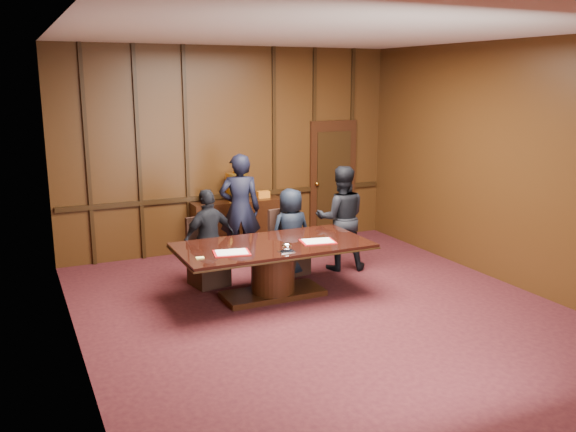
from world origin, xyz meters
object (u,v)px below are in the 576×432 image
Objects in this scene: witness_left at (240,210)px; witness_right at (341,218)px; signatory_right at (291,232)px; conference_table at (273,261)px; signatory_left at (209,238)px; sideboard at (237,224)px.

witness_left is 1.63m from witness_right.
witness_left is (-0.51, 0.84, 0.23)m from signatory_right.
witness_right is at bearing 171.93° from signatory_right.
conference_table is 1.83× the size of signatory_left.
signatory_left is (-1.02, -1.59, 0.23)m from sideboard.
signatory_left is at bearing 18.39° from witness_right.
signatory_right is 0.82× the size of witness_right.
sideboard is 0.61× the size of conference_table.
signatory_left is (-0.65, 0.80, 0.20)m from conference_table.
witness_right is at bearing 26.08° from conference_table.
witness_left reaches higher than signatory_right.
conference_table is at bearing 113.29° from signatory_left.
signatory_left reaches higher than signatory_right.
signatory_left is at bearing -122.63° from sideboard.
witness_left is at bearing -106.84° from sideboard.
sideboard is 1.19× the size of signatory_right.
signatory_left is at bearing -3.03° from signatory_right.
conference_table is 1.68m from witness_right.
conference_table is 1.04m from signatory_right.
witness_right reaches higher than conference_table.
witness_left is at bearing 85.01° from conference_table.
sideboard is at bearing -83.08° from signatory_right.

